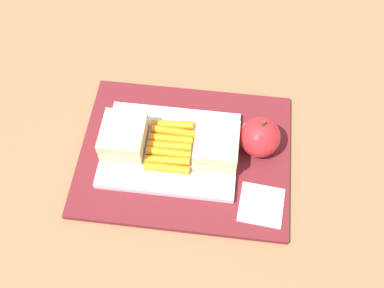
% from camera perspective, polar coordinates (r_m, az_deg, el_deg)
% --- Properties ---
extents(ground_plane, '(2.40, 2.40, 0.00)m').
position_cam_1_polar(ground_plane, '(0.80, -0.89, -1.47)').
color(ground_plane, olive).
extents(lunchbag_mat, '(0.36, 0.28, 0.01)m').
position_cam_1_polar(lunchbag_mat, '(0.80, -0.89, -1.29)').
color(lunchbag_mat, maroon).
rests_on(lunchbag_mat, ground_plane).
extents(food_tray, '(0.23, 0.17, 0.01)m').
position_cam_1_polar(food_tray, '(0.79, -2.70, -0.70)').
color(food_tray, white).
rests_on(food_tray, lunchbag_mat).
extents(sandwich_half_left, '(0.07, 0.08, 0.04)m').
position_cam_1_polar(sandwich_half_left, '(0.78, -8.47, 0.94)').
color(sandwich_half_left, '#DBC189').
rests_on(sandwich_half_left, food_tray).
extents(sandwich_half_right, '(0.07, 0.08, 0.04)m').
position_cam_1_polar(sandwich_half_right, '(0.76, 3.03, -0.23)').
color(sandwich_half_right, '#DBC189').
rests_on(sandwich_half_right, food_tray).
extents(carrot_sticks_bundle, '(0.08, 0.10, 0.02)m').
position_cam_1_polar(carrot_sticks_bundle, '(0.78, -2.75, -0.21)').
color(carrot_sticks_bundle, orange).
rests_on(carrot_sticks_bundle, food_tray).
extents(apple, '(0.07, 0.07, 0.08)m').
position_cam_1_polar(apple, '(0.78, 8.41, 0.86)').
color(apple, red).
rests_on(apple, lunchbag_mat).
extents(paper_napkin, '(0.08, 0.08, 0.00)m').
position_cam_1_polar(paper_napkin, '(0.76, 8.59, -7.47)').
color(paper_napkin, white).
rests_on(paper_napkin, lunchbag_mat).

